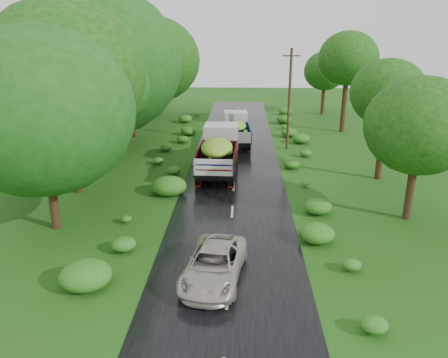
# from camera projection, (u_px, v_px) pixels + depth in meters

# --- Properties ---
(ground) EXTENTS (120.00, 120.00, 0.00)m
(ground) POSITION_uv_depth(u_px,v_px,m) (227.00, 297.00, 16.40)
(ground) COLOR #1E450E
(ground) RESTS_ON ground
(road) EXTENTS (6.50, 80.00, 0.02)m
(road) POSITION_uv_depth(u_px,v_px,m) (231.00, 237.00, 21.11)
(road) COLOR black
(road) RESTS_ON ground
(road_lines) EXTENTS (0.12, 69.60, 0.00)m
(road_lines) POSITION_uv_depth(u_px,v_px,m) (231.00, 227.00, 22.05)
(road_lines) COLOR #BFB78C
(road_lines) RESTS_ON road
(truck_near) EXTENTS (2.70, 7.05, 2.93)m
(truck_near) POSITION_uv_depth(u_px,v_px,m) (219.00, 149.00, 29.95)
(truck_near) COLOR black
(truck_near) RESTS_ON ground
(truck_far) EXTENTS (2.43, 6.00, 2.47)m
(truck_far) POSITION_uv_depth(u_px,v_px,m) (237.00, 128.00, 37.48)
(truck_far) COLOR black
(truck_far) RESTS_ON ground
(car) EXTENTS (2.78, 4.95, 1.31)m
(car) POSITION_uv_depth(u_px,v_px,m) (214.00, 265.00, 17.34)
(car) COLOR #B7AEA2
(car) RESTS_ON road
(utility_pole) EXTENTS (1.42, 0.23, 8.08)m
(utility_pole) POSITION_uv_depth(u_px,v_px,m) (289.00, 99.00, 35.01)
(utility_pole) COLOR #382616
(utility_pole) RESTS_ON ground
(trees_left) EXTENTS (6.92, 34.18, 9.23)m
(trees_left) POSITION_uv_depth(u_px,v_px,m) (112.00, 70.00, 34.60)
(trees_left) COLOR black
(trees_left) RESTS_ON ground
(trees_right) EXTENTS (4.21, 32.53, 8.36)m
(trees_right) POSITION_uv_depth(u_px,v_px,m) (360.00, 81.00, 34.29)
(trees_right) COLOR black
(trees_right) RESTS_ON ground
(shrubs) EXTENTS (11.90, 44.00, 0.70)m
(shrubs) POSITION_uv_depth(u_px,v_px,m) (234.00, 172.00, 29.49)
(shrubs) COLOR #285F16
(shrubs) RESTS_ON ground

